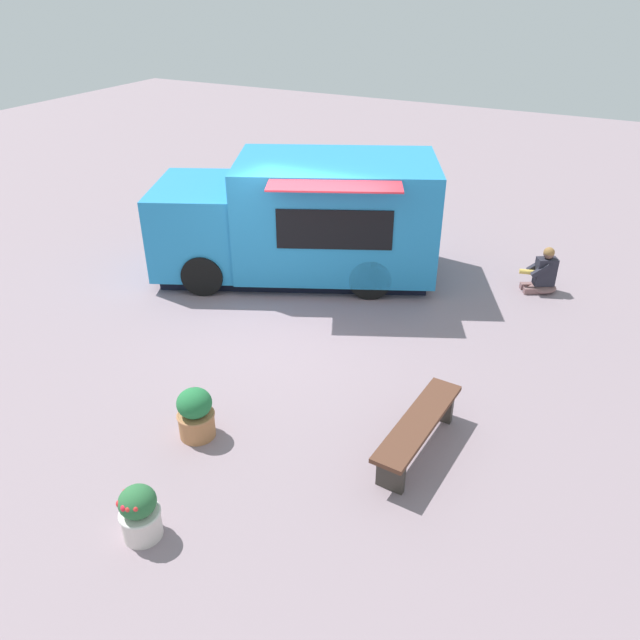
# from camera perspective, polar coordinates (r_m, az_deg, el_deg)

# --- Properties ---
(ground_plane) EXTENTS (40.00, 40.00, 0.00)m
(ground_plane) POSITION_cam_1_polar(r_m,az_deg,el_deg) (10.67, -2.35, -0.01)
(ground_plane) COLOR gray
(food_truck) EXTENTS (4.16, 5.67, 2.26)m
(food_truck) POSITION_cam_1_polar(r_m,az_deg,el_deg) (11.95, -1.66, 9.07)
(food_truck) COLOR #2587C7
(food_truck) RESTS_ON ground_plane
(person_customer) EXTENTS (0.64, 0.78, 0.88)m
(person_customer) POSITION_cam_1_polar(r_m,az_deg,el_deg) (12.22, 19.83, 3.93)
(person_customer) COLOR #815B5B
(person_customer) RESTS_ON ground_plane
(planter_flowering_near) EXTENTS (0.49, 0.49, 0.70)m
(planter_flowering_near) POSITION_cam_1_polar(r_m,az_deg,el_deg) (8.12, -11.38, -8.44)
(planter_flowering_near) COLOR #B17448
(planter_flowering_near) RESTS_ON ground_plane
(planter_flowering_far) EXTENTS (0.44, 0.44, 0.66)m
(planter_flowering_far) POSITION_cam_1_polar(r_m,az_deg,el_deg) (7.03, -16.29, -16.70)
(planter_flowering_far) COLOR silver
(planter_flowering_far) RESTS_ON ground_plane
(plaza_bench) EXTENTS (1.89, 0.55, 0.50)m
(plaza_bench) POSITION_cam_1_polar(r_m,az_deg,el_deg) (7.80, 9.04, -9.72)
(plaza_bench) COLOR brown
(plaza_bench) RESTS_ON ground_plane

